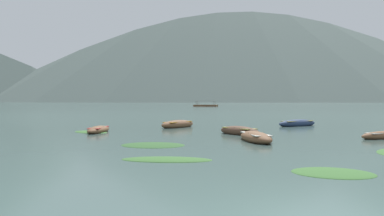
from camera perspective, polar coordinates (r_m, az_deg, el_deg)
ground_plane at (r=1506.98m, az=-2.70°, el=0.88°), size 6000.00×6000.00×0.00m
mountain_2 at (r=1477.91m, az=5.10°, el=10.51°), size 1652.69×1652.69×494.42m
rowboat_0 at (r=33.27m, az=-2.04°, el=-2.35°), size 3.49×4.10×0.75m
rowboat_3 at (r=36.22m, az=14.74°, el=-2.13°), size 4.38×3.34×0.72m
rowboat_5 at (r=28.70m, az=-13.14°, el=-3.03°), size 1.47×4.03×0.55m
rowboat_6 at (r=22.05m, az=9.02°, el=-4.14°), size 1.61×4.32×0.65m
rowboat_7 at (r=26.35m, az=6.72°, el=-3.28°), size 2.85×3.74×0.68m
ferry_0 at (r=164.85m, az=1.95°, el=0.37°), size 10.42×6.57×2.54m
weed_patch_1 at (r=19.85m, az=-5.58°, el=-5.29°), size 3.76×3.44×0.14m
weed_patch_2 at (r=12.91m, az=19.38°, el=-8.72°), size 3.06×2.85×0.14m
weed_patch_3 at (r=29.00m, az=-14.19°, el=-3.33°), size 3.43×3.63×0.14m
weed_patch_5 at (r=14.93m, az=-3.62°, el=-7.35°), size 3.55×1.92×0.14m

